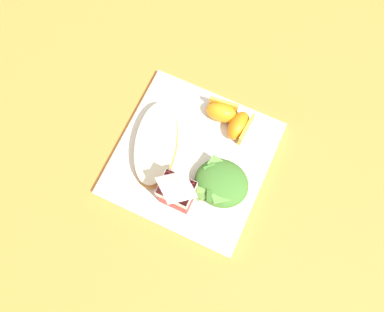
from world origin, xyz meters
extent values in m
plane|color=#C67A33|center=(0.00, 0.00, 0.00)|extent=(3.00, 3.00, 0.00)
cube|color=white|center=(0.00, 0.00, 0.01)|extent=(0.28, 0.28, 0.02)
ellipsoid|color=#B77F42|center=(0.07, 0.01, 0.03)|extent=(0.13, 0.19, 0.03)
ellipsoid|color=brown|center=(0.07, 0.01, 0.04)|extent=(0.11, 0.17, 0.01)
ellipsoid|color=beige|center=(0.07, 0.01, 0.05)|extent=(0.12, 0.18, 0.01)
ellipsoid|color=#3D7028|center=(-0.07, 0.03, 0.04)|extent=(0.10, 0.09, 0.04)
cube|color=#5B8E3D|center=(-0.04, 0.06, 0.05)|extent=(0.03, 0.02, 0.01)
cube|color=#5B8E3D|center=(-0.05, 0.00, 0.05)|extent=(0.04, 0.03, 0.01)
cube|color=#336023|center=(-0.07, 0.06, 0.05)|extent=(0.04, 0.03, 0.02)
cube|color=#5B8E3D|center=(-0.04, 0.06, 0.05)|extent=(0.04, 0.03, 0.01)
cube|color=#5B8E3D|center=(-0.08, 0.05, 0.05)|extent=(0.04, 0.04, 0.01)
cube|color=#5B8E3D|center=(-0.05, 0.06, 0.05)|extent=(0.04, 0.04, 0.01)
cube|color=#3D7028|center=(-0.05, 0.02, 0.05)|extent=(0.04, 0.04, 0.01)
cube|color=#B7332D|center=(-0.01, 0.08, 0.06)|extent=(0.06, 0.04, 0.09)
cube|color=white|center=(-0.01, 0.08, 0.09)|extent=(0.06, 0.04, 0.03)
pyramid|color=white|center=(-0.01, 0.08, 0.12)|extent=(0.06, 0.04, 0.02)
ellipsoid|color=orange|center=(-0.06, -0.09, 0.04)|extent=(0.04, 0.06, 0.04)
cube|color=gold|center=(-0.07, -0.09, 0.04)|extent=(0.01, 0.06, 0.03)
ellipsoid|color=orange|center=(-0.02, -0.10, 0.04)|extent=(0.06, 0.04, 0.04)
cube|color=gold|center=(-0.01, -0.12, 0.04)|extent=(0.06, 0.01, 0.03)
camera|label=1|loc=(-0.09, 0.19, 0.73)|focal=36.81mm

